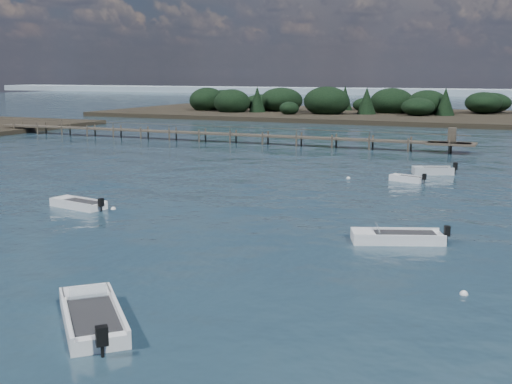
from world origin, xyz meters
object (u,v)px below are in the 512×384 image
at_px(dinghy_mid_white_a, 397,239).
at_px(tender_far_grey_b, 433,172).
at_px(dinghy_near_olive, 92,320).
at_px(dinghy_mid_grey, 78,205).
at_px(tender_far_white, 407,180).
at_px(jetty, 233,135).

bearing_deg(dinghy_mid_white_a, tender_far_grey_b, 94.28).
bearing_deg(dinghy_near_olive, tender_far_grey_b, 81.83).
bearing_deg(dinghy_mid_grey, dinghy_near_olive, -49.62).
bearing_deg(tender_far_white, dinghy_mid_white_a, -80.73).
height_order(dinghy_mid_white_a, jetty, jetty).
height_order(dinghy_mid_white_a, dinghy_mid_grey, dinghy_mid_white_a).
bearing_deg(tender_far_grey_b, jetty, 149.26).
bearing_deg(dinghy_near_olive, dinghy_mid_white_a, 64.26).
bearing_deg(tender_far_grey_b, tender_far_white, -105.60).
distance_m(tender_far_grey_b, dinghy_mid_grey, 29.43).
bearing_deg(dinghy_mid_grey, tender_far_grey_b, 51.22).
bearing_deg(jetty, tender_far_grey_b, -30.74).
xyz_separation_m(dinghy_mid_white_a, tender_far_white, (-3.03, 18.56, -0.01)).
xyz_separation_m(tender_far_grey_b, tender_far_white, (-1.30, -4.64, -0.04)).
height_order(dinghy_mid_white_a, tender_far_white, dinghy_mid_white_a).
distance_m(tender_far_white, jetty, 32.08).
xyz_separation_m(dinghy_mid_grey, dinghy_near_olive, (12.95, -15.23, 0.03)).
distance_m(dinghy_mid_grey, tender_far_white, 25.07).
bearing_deg(dinghy_mid_white_a, jetty, 125.76).
relative_size(dinghy_mid_grey, dinghy_near_olive, 0.88).
bearing_deg(dinghy_mid_grey, jetty, 101.39).
bearing_deg(tender_far_white, dinghy_near_olive, -97.12).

